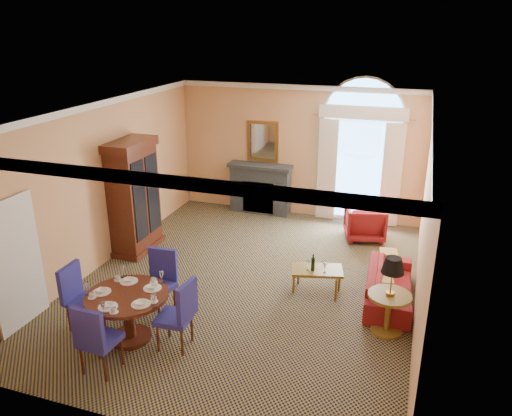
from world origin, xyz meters
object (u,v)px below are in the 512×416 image
(sofa, at_px, (389,285))
(armoire, at_px, (134,198))
(armchair, at_px, (365,222))
(dining_table, at_px, (128,306))
(coffee_table, at_px, (317,271))
(side_table, at_px, (391,288))

(sofa, bearing_deg, armoire, 82.66)
(sofa, bearing_deg, armchair, 13.81)
(armoire, relative_size, armchair, 2.73)
(dining_table, distance_m, coffee_table, 3.33)
(sofa, xyz_separation_m, armchair, (-0.73, 2.51, 0.11))
(dining_table, bearing_deg, sofa, 33.67)
(armchair, distance_m, coffee_table, 2.71)
(armoire, xyz_separation_m, coffee_table, (4.01, -0.59, -0.72))
(sofa, xyz_separation_m, side_table, (0.05, -1.00, 0.50))
(dining_table, relative_size, sofa, 0.64)
(dining_table, bearing_deg, armchair, 59.42)
(armchair, height_order, coffee_table, armchair)
(sofa, relative_size, armchair, 2.23)
(armoire, distance_m, dining_table, 3.35)
(armoire, relative_size, dining_table, 1.91)
(dining_table, relative_size, coffee_table, 1.25)
(sofa, relative_size, side_table, 1.53)
(armchair, relative_size, coffee_table, 0.87)
(sofa, bearing_deg, side_table, -179.63)
(armoire, bearing_deg, side_table, -15.25)
(dining_table, distance_m, armchair, 5.76)
(armoire, relative_size, coffee_table, 2.38)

